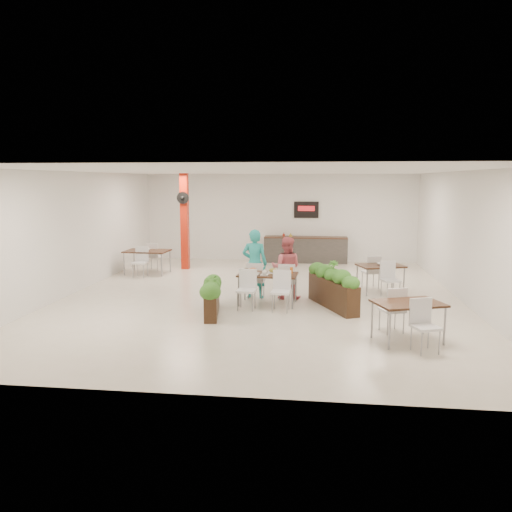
% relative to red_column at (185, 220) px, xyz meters
% --- Properties ---
extents(ground, '(12.00, 12.00, 0.00)m').
position_rel_red_column_xyz_m(ground, '(3.00, -3.79, -1.64)').
color(ground, beige).
rests_on(ground, ground).
extents(room_shell, '(10.10, 12.10, 3.22)m').
position_rel_red_column_xyz_m(room_shell, '(3.00, -3.79, 0.36)').
color(room_shell, white).
rests_on(room_shell, ground).
extents(red_column, '(0.40, 0.41, 3.20)m').
position_rel_red_column_xyz_m(red_column, '(0.00, 0.00, 0.00)').
color(red_column, '#B21E0B').
rests_on(red_column, ground).
extents(service_counter, '(3.00, 0.64, 2.20)m').
position_rel_red_column_xyz_m(service_counter, '(4.00, 1.86, -1.15)').
color(service_counter, '#312E2B').
rests_on(service_counter, ground).
extents(main_table, '(1.45, 1.70, 0.92)m').
position_rel_red_column_xyz_m(main_table, '(3.23, -4.53, -1.01)').
color(main_table, black).
rests_on(main_table, ground).
extents(diner_man, '(0.67, 0.46, 1.76)m').
position_rel_red_column_xyz_m(diner_man, '(2.84, -3.88, -0.77)').
color(diner_man, teal).
rests_on(diner_man, ground).
extents(diner_woman, '(0.80, 0.64, 1.57)m').
position_rel_red_column_xyz_m(diner_woman, '(3.64, -3.88, -0.86)').
color(diner_woman, '#DC626C').
rests_on(diner_woman, ground).
extents(planter_left, '(0.61, 1.70, 0.89)m').
position_rel_red_column_xyz_m(planter_left, '(2.09, -5.56, -1.16)').
color(planter_left, black).
rests_on(planter_left, ground).
extents(planter_right, '(1.16, 1.98, 1.12)m').
position_rel_red_column_xyz_m(planter_right, '(4.79, -4.64, -1.13)').
color(planter_right, black).
rests_on(planter_right, ground).
extents(side_table_a, '(1.41, 1.64, 0.92)m').
position_rel_red_column_xyz_m(side_table_a, '(-0.99, -0.98, -1.00)').
color(side_table_a, black).
rests_on(side_table_a, ground).
extents(side_table_b, '(1.34, 1.67, 0.92)m').
position_rel_red_column_xyz_m(side_table_b, '(6.09, -2.92, -1.02)').
color(side_table_b, black).
rests_on(side_table_b, ground).
extents(side_table_c, '(1.42, 1.67, 0.92)m').
position_rel_red_column_xyz_m(side_table_c, '(6.09, -7.03, -1.02)').
color(side_table_c, black).
rests_on(side_table_c, ground).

